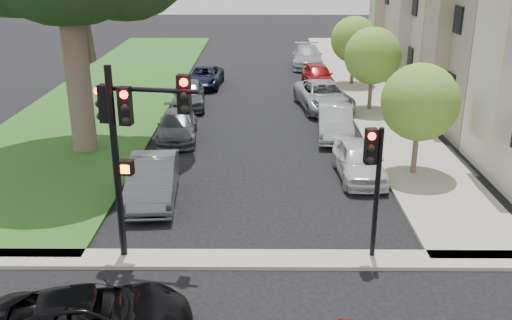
{
  "coord_description": "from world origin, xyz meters",
  "views": [
    {
      "loc": [
        0.12,
        -12.32,
        8.35
      ],
      "look_at": [
        0.0,
        5.0,
        2.0
      ],
      "focal_mm": 40.0,
      "sensor_mm": 36.0,
      "label": 1
    }
  ],
  "objects_px": {
    "car_cross_near": "(89,319)",
    "car_parked_1": "(335,122)",
    "car_parked_8": "(204,77)",
    "small_tree_b": "(373,56)",
    "traffic_signal_main": "(130,130)",
    "car_parked_7": "(188,94)",
    "car_parked_4": "(307,57)",
    "small_tree_a": "(420,102)",
    "traffic_signal_secondary": "(374,170)",
    "car_parked_0": "(359,161)",
    "small_tree_c": "(354,40)",
    "car_parked_3": "(318,75)",
    "car_parked_2": "(324,96)",
    "car_parked_5": "(153,179)",
    "car_parked_6": "(177,126)"
  },
  "relations": [
    {
      "from": "traffic_signal_secondary",
      "to": "car_parked_1",
      "type": "height_order",
      "value": "traffic_signal_secondary"
    },
    {
      "from": "car_parked_7",
      "to": "small_tree_a",
      "type": "bearing_deg",
      "value": -51.32
    },
    {
      "from": "car_parked_3",
      "to": "small_tree_b",
      "type": "bearing_deg",
      "value": -73.54
    },
    {
      "from": "car_cross_near",
      "to": "car_parked_1",
      "type": "relative_size",
      "value": 1.03
    },
    {
      "from": "car_parked_5",
      "to": "car_parked_7",
      "type": "relative_size",
      "value": 1.03
    },
    {
      "from": "traffic_signal_main",
      "to": "car_parked_3",
      "type": "bearing_deg",
      "value": 71.91
    },
    {
      "from": "small_tree_a",
      "to": "car_parked_3",
      "type": "bearing_deg",
      "value": 98.26
    },
    {
      "from": "small_tree_b",
      "to": "traffic_signal_main",
      "type": "distance_m",
      "value": 18.81
    },
    {
      "from": "traffic_signal_secondary",
      "to": "car_parked_8",
      "type": "relative_size",
      "value": 0.85
    },
    {
      "from": "small_tree_b",
      "to": "car_parked_4",
      "type": "bearing_deg",
      "value": 100.8
    },
    {
      "from": "small_tree_a",
      "to": "car_parked_1",
      "type": "bearing_deg",
      "value": 116.91
    },
    {
      "from": "car_parked_7",
      "to": "car_parked_8",
      "type": "relative_size",
      "value": 0.97
    },
    {
      "from": "car_parked_7",
      "to": "car_parked_8",
      "type": "distance_m",
      "value": 5.28
    },
    {
      "from": "traffic_signal_main",
      "to": "car_parked_2",
      "type": "bearing_deg",
      "value": 66.97
    },
    {
      "from": "car_parked_3",
      "to": "car_parked_4",
      "type": "distance_m",
      "value": 6.82
    },
    {
      "from": "small_tree_c",
      "to": "car_parked_1",
      "type": "xyz_separation_m",
      "value": [
        -2.5,
        -11.25,
        -2.26
      ]
    },
    {
      "from": "small_tree_a",
      "to": "car_parked_8",
      "type": "xyz_separation_m",
      "value": [
        -9.7,
        15.72,
        -2.32
      ]
    },
    {
      "from": "traffic_signal_main",
      "to": "car_parked_7",
      "type": "height_order",
      "value": "traffic_signal_main"
    },
    {
      "from": "traffic_signal_secondary",
      "to": "car_parked_2",
      "type": "distance_m",
      "value": 16.76
    },
    {
      "from": "car_parked_8",
      "to": "car_parked_4",
      "type": "bearing_deg",
      "value": 46.82
    },
    {
      "from": "traffic_signal_main",
      "to": "car_parked_7",
      "type": "xyz_separation_m",
      "value": [
        -0.57,
        16.99,
        -3.1
      ]
    },
    {
      "from": "small_tree_c",
      "to": "traffic_signal_main",
      "type": "bearing_deg",
      "value": -112.83
    },
    {
      "from": "traffic_signal_main",
      "to": "car_parked_7",
      "type": "relative_size",
      "value": 1.24
    },
    {
      "from": "small_tree_a",
      "to": "car_parked_2",
      "type": "bearing_deg",
      "value": 103.99
    },
    {
      "from": "small_tree_b",
      "to": "small_tree_c",
      "type": "height_order",
      "value": "small_tree_b"
    },
    {
      "from": "small_tree_a",
      "to": "car_cross_near",
      "type": "height_order",
      "value": "small_tree_a"
    },
    {
      "from": "traffic_signal_secondary",
      "to": "car_parked_7",
      "type": "distance_m",
      "value": 18.58
    },
    {
      "from": "car_cross_near",
      "to": "car_parked_5",
      "type": "distance_m",
      "value": 7.98
    },
    {
      "from": "traffic_signal_secondary",
      "to": "car_parked_8",
      "type": "distance_m",
      "value": 23.38
    },
    {
      "from": "traffic_signal_main",
      "to": "car_parked_5",
      "type": "height_order",
      "value": "traffic_signal_main"
    },
    {
      "from": "car_parked_0",
      "to": "car_parked_8",
      "type": "bearing_deg",
      "value": 112.96
    },
    {
      "from": "car_parked_0",
      "to": "car_parked_5",
      "type": "xyz_separation_m",
      "value": [
        -7.66,
        -2.13,
        0.06
      ]
    },
    {
      "from": "car_parked_2",
      "to": "car_parked_8",
      "type": "bearing_deg",
      "value": 133.78
    },
    {
      "from": "car_parked_1",
      "to": "small_tree_b",
      "type": "bearing_deg",
      "value": 66.65
    },
    {
      "from": "small_tree_a",
      "to": "car_parked_4",
      "type": "distance_m",
      "value": 22.8
    },
    {
      "from": "small_tree_a",
      "to": "traffic_signal_secondary",
      "type": "relative_size",
      "value": 1.13
    },
    {
      "from": "traffic_signal_secondary",
      "to": "car_parked_4",
      "type": "xyz_separation_m",
      "value": [
        0.51,
        29.13,
        -1.96
      ]
    },
    {
      "from": "car_cross_near",
      "to": "car_parked_3",
      "type": "xyz_separation_m",
      "value": [
        7.6,
        26.13,
        0.11
      ]
    },
    {
      "from": "small_tree_c",
      "to": "car_parked_3",
      "type": "distance_m",
      "value": 3.24
    },
    {
      "from": "small_tree_b",
      "to": "car_parked_3",
      "type": "distance_m",
      "value": 6.9
    },
    {
      "from": "car_cross_near",
      "to": "car_parked_3",
      "type": "bearing_deg",
      "value": -28.15
    },
    {
      "from": "small_tree_a",
      "to": "small_tree_b",
      "type": "bearing_deg",
      "value": 90.0
    },
    {
      "from": "car_parked_2",
      "to": "car_parked_7",
      "type": "xyz_separation_m",
      "value": [
        -7.62,
        0.4,
        0.0
      ]
    },
    {
      "from": "car_parked_3",
      "to": "car_parked_7",
      "type": "bearing_deg",
      "value": -150.19
    },
    {
      "from": "car_parked_1",
      "to": "car_parked_3",
      "type": "xyz_separation_m",
      "value": [
        0.22,
        10.81,
        0.01
      ]
    },
    {
      "from": "car_parked_8",
      "to": "car_cross_near",
      "type": "bearing_deg",
      "value": -86.95
    },
    {
      "from": "car_cross_near",
      "to": "car_parked_8",
      "type": "distance_m",
      "value": 26.11
    },
    {
      "from": "car_cross_near",
      "to": "car_parked_5",
      "type": "xyz_separation_m",
      "value": [
        0.02,
        7.98,
        0.12
      ]
    },
    {
      "from": "car_parked_7",
      "to": "car_parked_8",
      "type": "xyz_separation_m",
      "value": [
        0.42,
        5.26,
        -0.12
      ]
    },
    {
      "from": "car_parked_3",
      "to": "car_parked_6",
      "type": "bearing_deg",
      "value": -128.63
    }
  ]
}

